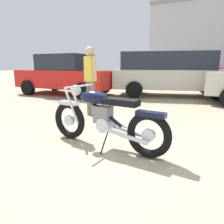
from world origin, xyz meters
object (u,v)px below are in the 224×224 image
Objects in this scene: vintage_motorcycle at (103,118)px; white_estate_far at (171,73)px; red_hatchback_near at (194,70)px; blue_hatchback_right at (149,69)px; silver_sedan_mid at (66,75)px; bystander at (90,74)px.

white_estate_far is (0.37, 5.98, 0.49)m from vintage_motorcycle.
red_hatchback_near is 3.20m from blue_hatchback_right.
red_hatchback_near is at bearing -175.48° from blue_hatchback_right.
silver_sedan_mid is (-3.83, 4.83, 0.38)m from vintage_motorcycle.
white_estate_far is at bearing -82.60° from vintage_motorcycle.
white_estate_far reaches higher than vintage_motorcycle.
white_estate_far is 1.22× the size of red_hatchback_near.
white_estate_far is 4.35m from silver_sedan_mid.
red_hatchback_near is (2.34, 11.72, -0.10)m from bystander.
silver_sedan_mid reaches higher than vintage_motorcycle.
bystander is 11.95m from red_hatchback_near.
bystander is at bearing -119.66° from white_estate_far.
red_hatchback_near is 10.01m from silver_sedan_mid.
blue_hatchback_right is (-3.14, -0.61, 0.00)m from red_hatchback_near.
red_hatchback_near reaches higher than silver_sedan_mid.
vintage_motorcycle is 6.18m from silver_sedan_mid.
blue_hatchback_right reaches higher than bystander.
red_hatchback_near reaches higher than bystander.
red_hatchback_near and blue_hatchback_right have the same top height.
bystander is 4.13m from silver_sedan_mid.
vintage_motorcycle is at bearing -104.17° from white_estate_far.
vintage_motorcycle is 0.51× the size of red_hatchback_near.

